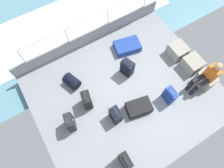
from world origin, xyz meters
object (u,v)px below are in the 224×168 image
object	(u,v)px
cargo_crate_2	(206,79)
suitcase_0	(139,107)
suitcase_4	(127,68)
suitcase_2	(125,161)
cargo_crate_0	(177,51)
passenger_seated	(207,76)
suitcase_6	(170,95)
suitcase_7	(116,115)
suitcase_1	(70,122)
cargo_crate_1	(192,64)
suitcase_5	(127,46)
duffel_bag	(72,81)
suitcase_3	(87,100)

from	to	relation	value
cargo_crate_2	suitcase_0	world-z (taller)	cargo_crate_2
cargo_crate_2	suitcase_4	xyz separation A→B (m)	(-1.47, -1.79, 0.09)
suitcase_2	cargo_crate_0	bearing A→B (deg)	120.45
passenger_seated	suitcase_0	distance (m)	2.02
cargo_crate_2	suitcase_6	world-z (taller)	suitcase_6
suitcase_2	suitcase_7	world-z (taller)	suitcase_2
suitcase_1	suitcase_2	world-z (taller)	suitcase_1
suitcase_6	suitcase_0	bearing A→B (deg)	-101.68
cargo_crate_1	suitcase_7	world-z (taller)	suitcase_7
cargo_crate_2	suitcase_5	distance (m)	2.56
cargo_crate_2	suitcase_1	size ratio (longest dim) A/B	0.66
suitcase_0	suitcase_7	distance (m)	0.70
suitcase_6	suitcase_7	distance (m)	1.59
suitcase_0	duffel_bag	world-z (taller)	duffel_bag
passenger_seated	duffel_bag	xyz separation A→B (m)	(-1.98, -3.18, -0.42)
suitcase_5	suitcase_7	bearing A→B (deg)	-40.77
suitcase_0	suitcase_3	distance (m)	1.44
suitcase_5	suitcase_6	xyz separation A→B (m)	(2.07, 0.04, 0.17)
suitcase_7	cargo_crate_0	bearing A→B (deg)	105.63
cargo_crate_1	suitcase_2	world-z (taller)	suitcase_2
passenger_seated	suitcase_5	xyz separation A→B (m)	(-2.21, -1.10, -0.48)
cargo_crate_2	suitcase_3	xyz separation A→B (m)	(-1.19, -3.27, 0.10)
cargo_crate_0	suitcase_6	size ratio (longest dim) A/B	0.83
suitcase_1	suitcase_6	world-z (taller)	suitcase_1
cargo_crate_0	suitcase_6	distance (m)	1.59
suitcase_7	suitcase_0	bearing A→B (deg)	80.12
cargo_crate_1	cargo_crate_0	bearing A→B (deg)	-172.64
cargo_crate_0	suitcase_6	xyz separation A→B (m)	(1.07, -1.18, 0.08)
passenger_seated	suitcase_7	size ratio (longest dim) A/B	1.70
suitcase_2	suitcase_3	size ratio (longest dim) A/B	1.03
cargo_crate_2	passenger_seated	xyz separation A→B (m)	(-0.00, -0.19, 0.38)
passenger_seated	suitcase_0	bearing A→B (deg)	-99.44
suitcase_1	suitcase_7	size ratio (longest dim) A/B	1.26
cargo_crate_0	suitcase_1	xyz separation A→B (m)	(0.33, -3.86, 0.12)
cargo_crate_0	suitcase_3	distance (m)	3.21
cargo_crate_0	duffel_bag	distance (m)	3.39
cargo_crate_1	cargo_crate_2	world-z (taller)	cargo_crate_2
suitcase_2	duffel_bag	xyz separation A→B (m)	(-2.62, -0.15, -0.18)
suitcase_0	suitcase_1	world-z (taller)	suitcase_1
cargo_crate_0	passenger_seated	distance (m)	1.28
suitcase_5	suitcase_7	distance (m)	2.34
cargo_crate_2	suitcase_5	xyz separation A→B (m)	(-2.21, -1.29, -0.09)
suitcase_4	suitcase_5	world-z (taller)	suitcase_4
suitcase_2	passenger_seated	bearing A→B (deg)	101.94
suitcase_3	passenger_seated	bearing A→B (deg)	68.91
passenger_seated	suitcase_5	world-z (taller)	passenger_seated
passenger_seated	cargo_crate_0	bearing A→B (deg)	174.43
cargo_crate_2	suitcase_4	size ratio (longest dim) A/B	0.71
suitcase_2	suitcase_5	bearing A→B (deg)	145.92
suitcase_2	suitcase_4	bearing A→B (deg)	145.85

